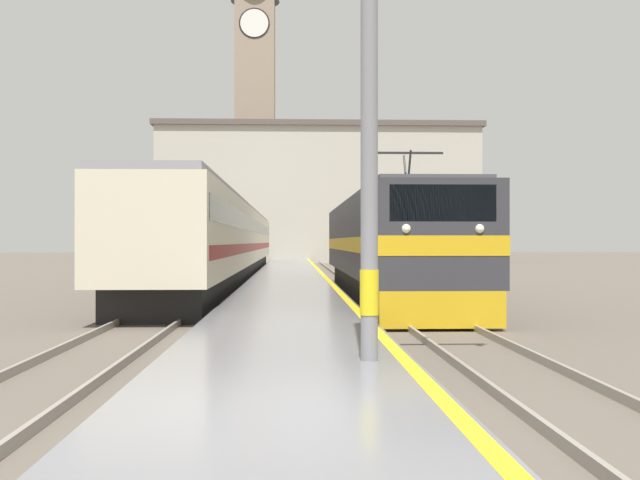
# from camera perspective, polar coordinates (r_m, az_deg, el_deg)

# --- Properties ---
(ground_plane) EXTENTS (200.00, 200.00, 0.00)m
(ground_plane) POSITION_cam_1_polar(r_m,az_deg,el_deg) (37.10, -2.31, -3.17)
(ground_plane) COLOR #60564C
(platform) EXTENTS (3.46, 140.00, 0.40)m
(platform) POSITION_cam_1_polar(r_m,az_deg,el_deg) (32.10, -2.33, -3.29)
(platform) COLOR slate
(platform) RESTS_ON ground
(rail_track_near) EXTENTS (2.84, 140.00, 0.16)m
(rail_track_near) POSITION_cam_1_polar(r_m,az_deg,el_deg) (32.27, 3.63, -3.57)
(rail_track_near) COLOR #60564C
(rail_track_near) RESTS_ON ground
(rail_track_far) EXTENTS (2.83, 140.00, 0.16)m
(rail_track_far) POSITION_cam_1_polar(r_m,az_deg,el_deg) (32.28, -8.11, -3.57)
(rail_track_far) COLOR #60564C
(rail_track_far) RESTS_ON ground
(locomotive_train) EXTENTS (2.92, 20.06, 4.50)m
(locomotive_train) POSITION_cam_1_polar(r_m,az_deg,el_deg) (26.11, 4.99, -0.47)
(locomotive_train) COLOR black
(locomotive_train) RESTS_ON ground
(passenger_train) EXTENTS (2.92, 46.22, 3.77)m
(passenger_train) POSITION_cam_1_polar(r_m,az_deg,el_deg) (39.90, -6.97, -0.02)
(passenger_train) COLOR black
(passenger_train) RESTS_ON ground
(catenary_mast) EXTENTS (2.53, 0.25, 8.72)m
(catenary_mast) POSITION_cam_1_polar(r_m,az_deg,el_deg) (10.31, 4.32, 15.76)
(catenary_mast) COLOR gray
(catenary_mast) RESTS_ON platform
(clock_tower) EXTENTS (5.27, 5.27, 31.78)m
(clock_tower) POSITION_cam_1_polar(r_m,az_deg,el_deg) (82.54, -4.95, 10.22)
(clock_tower) COLOR gray
(clock_tower) RESTS_ON ground
(station_building) EXTENTS (30.39, 8.24, 13.01)m
(station_building) POSITION_cam_1_polar(r_m,az_deg,el_deg) (71.54, -0.16, 3.53)
(station_building) COLOR #B7B2A3
(station_building) RESTS_ON ground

